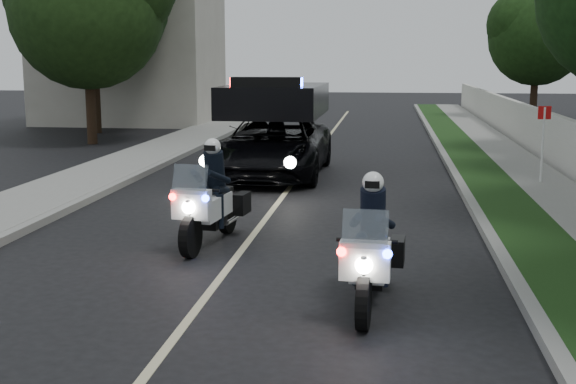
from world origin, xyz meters
TOP-DOWN VIEW (x-y plane):
  - ground at (0.00, 0.00)m, footprint 120.00×120.00m
  - curb_right at (4.10, 10.00)m, footprint 0.20×60.00m
  - grass_verge at (4.80, 10.00)m, footprint 1.20×60.00m
  - sidewalk_right at (6.10, 10.00)m, footprint 1.40×60.00m
  - curb_left at (-4.10, 10.00)m, footprint 0.20×60.00m
  - sidewalk_left at (-5.20, 10.00)m, footprint 2.00×60.00m
  - building_far at (-10.00, 26.00)m, footprint 8.00×6.00m
  - lane_marking at (0.00, 10.00)m, footprint 0.12×50.00m
  - police_moto_left at (-0.59, 2.91)m, footprint 0.99×2.17m
  - police_moto_right at (2.14, 0.06)m, footprint 0.83×2.05m
  - police_suv at (-0.67, 10.38)m, footprint 2.72×5.82m
  - bicycle at (-2.81, 25.22)m, footprint 0.63×1.63m
  - cyclist at (-2.81, 25.22)m, footprint 0.61×0.45m
  - sign_post at (6.00, 9.30)m, footprint 0.36×0.36m
  - tree_right_e at (9.57, 29.84)m, footprint 6.04×6.04m
  - tree_left_near at (-8.35, 16.88)m, footprint 6.82×6.82m
  - tree_left_far at (-9.74, 20.82)m, footprint 7.17×7.17m

SIDE VIEW (x-z plane):
  - ground at x=0.00m, z-range 0.00..0.00m
  - police_moto_left at x=-0.59m, z-range -0.89..0.89m
  - police_moto_right at x=2.14m, z-range -0.85..0.85m
  - police_suv at x=-0.67m, z-range -1.41..1.41m
  - bicycle at x=-2.81m, z-range -0.42..0.42m
  - cyclist at x=-2.81m, z-range -0.78..0.78m
  - sign_post at x=6.00m, z-range -1.02..1.02m
  - tree_right_e at x=9.57m, z-range -3.99..3.99m
  - tree_left_near at x=-8.35m, z-range -4.56..4.56m
  - tree_left_far at x=-9.74m, z-range -5.23..5.23m
  - lane_marking at x=0.00m, z-range 0.00..0.01m
  - curb_right at x=4.10m, z-range 0.00..0.15m
  - curb_left at x=-4.10m, z-range 0.00..0.15m
  - grass_verge at x=4.80m, z-range 0.00..0.16m
  - sidewalk_right at x=6.10m, z-range 0.00..0.16m
  - sidewalk_left at x=-5.20m, z-range 0.00..0.16m
  - building_far at x=-10.00m, z-range 0.00..7.00m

